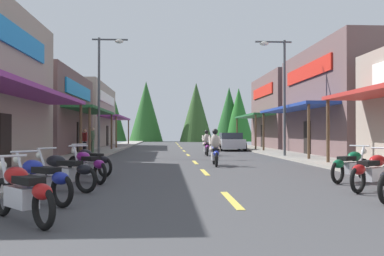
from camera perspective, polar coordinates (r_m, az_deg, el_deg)
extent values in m
cube|color=#424244|center=(28.34, -0.63, -3.55)|extent=(9.73, 83.49, 0.10)
cube|color=#9E9991|center=(28.70, -12.83, -3.28)|extent=(2.40, 83.49, 0.12)
cube|color=gray|center=(29.26, 11.33, -3.23)|extent=(2.40, 83.49, 0.12)
cube|color=#E0C64C|center=(9.22, 5.16, -9.34)|extent=(0.16, 2.40, 0.01)
cube|color=#E0C64C|center=(15.47, 1.67, -5.80)|extent=(0.16, 2.40, 0.01)
cube|color=#E0C64C|center=(20.54, 0.42, -4.52)|extent=(0.16, 2.40, 0.01)
cube|color=#E0C64C|center=(27.30, -0.52, -3.55)|extent=(0.16, 2.40, 0.01)
cube|color=#E0C64C|center=(33.34, -1.04, -3.02)|extent=(0.16, 2.40, 0.01)
cube|color=#E0C64C|center=(39.62, -1.41, -2.63)|extent=(0.16, 2.40, 0.01)
cube|color=#E0C64C|center=(45.25, -1.65, -2.38)|extent=(0.16, 2.40, 0.01)
cube|color=#E0C64C|center=(50.64, -1.83, -2.19)|extent=(0.16, 2.40, 0.01)
cube|color=#E0C64C|center=(56.01, -1.98, -2.04)|extent=(0.16, 2.40, 0.01)
cube|color=#E0C64C|center=(62.42, -2.12, -1.89)|extent=(0.16, 2.40, 0.01)
cube|color=#8C338C|center=(17.06, -20.48, 4.45)|extent=(1.80, 12.37, 0.16)
cylinder|color=brown|center=(22.64, -14.33, -0.58)|extent=(0.14, 0.14, 2.82)
cube|color=#197FCC|center=(17.66, -23.11, 11.61)|extent=(0.10, 9.62, 0.90)
cube|color=black|center=(17.28, -23.23, -1.74)|extent=(0.08, 1.10, 2.10)
cube|color=brown|center=(31.17, -21.15, 1.82)|extent=(7.22, 11.31, 5.41)
cube|color=#236033|center=(30.11, -12.94, 2.25)|extent=(1.80, 10.18, 0.16)
cylinder|color=brown|center=(25.14, -13.23, -0.58)|extent=(0.14, 0.14, 2.82)
cylinder|color=brown|center=(34.81, -10.47, -0.59)|extent=(0.14, 0.14, 2.82)
cube|color=#197FCC|center=(30.36, -14.51, 4.72)|extent=(0.10, 7.92, 0.90)
cube|color=black|center=(30.23, -14.56, -1.26)|extent=(0.08, 1.10, 2.10)
cube|color=gray|center=(44.89, -15.84, 1.51)|extent=(7.57, 13.92, 6.10)
cube|color=#8C338C|center=(44.11, -9.88, 1.34)|extent=(1.80, 12.53, 0.16)
cylinder|color=brown|center=(37.98, -9.88, -0.59)|extent=(0.14, 0.14, 2.82)
cylinder|color=brown|center=(50.05, -8.30, -0.60)|extent=(0.14, 0.14, 2.82)
cube|color=white|center=(44.32, -10.96, 3.74)|extent=(0.10, 9.75, 0.90)
cube|color=black|center=(44.19, -11.00, -1.06)|extent=(0.08, 1.10, 2.10)
cylinder|color=brown|center=(19.82, 17.35, -0.57)|extent=(0.14, 0.14, 2.82)
cube|color=brown|center=(29.05, 22.37, 3.14)|extent=(7.96, 11.58, 6.57)
cube|color=navy|center=(27.27, 13.08, 2.55)|extent=(1.80, 10.42, 0.16)
cylinder|color=brown|center=(22.24, 15.01, -0.58)|extent=(0.14, 0.14, 2.82)
cylinder|color=brown|center=(31.90, 9.33, -0.59)|extent=(0.14, 0.14, 2.82)
cube|color=red|center=(27.73, 14.75, 7.12)|extent=(0.10, 8.10, 0.90)
cube|color=black|center=(27.48, 14.81, -1.33)|extent=(0.08, 1.10, 2.10)
cube|color=brown|center=(40.39, 14.29, 2.02)|extent=(7.25, 10.54, 6.49)
cube|color=#236033|center=(39.24, 7.97, 1.58)|extent=(1.80, 9.49, 0.16)
cylinder|color=brown|center=(34.62, 8.32, -0.60)|extent=(0.14, 0.14, 2.82)
cylinder|color=brown|center=(43.56, 5.90, -0.60)|extent=(0.14, 0.14, 2.82)
cube|color=red|center=(39.55, 9.17, 4.70)|extent=(0.10, 7.38, 0.90)
cube|color=black|center=(39.39, 9.20, -1.12)|extent=(0.08, 1.10, 2.10)
cylinder|color=#474C51|center=(25.90, -12.07, 3.96)|extent=(0.14, 0.14, 6.93)
cylinder|color=#474C51|center=(26.30, -10.67, 11.30)|extent=(2.06, 0.10, 0.10)
ellipsoid|color=silver|center=(26.22, -9.50, 11.11)|extent=(0.50, 0.30, 0.24)
cylinder|color=#474C51|center=(25.01, 12.01, 3.74)|extent=(0.14, 0.14, 6.60)
cylinder|color=#474C51|center=(25.30, 10.58, 11.01)|extent=(2.06, 0.10, 0.10)
ellipsoid|color=silver|center=(25.16, 9.40, 10.84)|extent=(0.50, 0.30, 0.24)
torus|color=black|center=(10.81, 20.86, -6.33)|extent=(0.57, 0.47, 0.64)
cube|color=silver|center=(11.47, 22.63, -5.59)|extent=(0.73, 0.65, 0.32)
ellipsoid|color=#A51414|center=(11.62, 23.06, -3.94)|extent=(0.64, 0.60, 0.28)
cube|color=black|center=(11.22, 22.06, -4.27)|extent=(0.65, 0.59, 0.12)
ellipsoid|color=#A51414|center=(10.84, 20.98, -5.10)|extent=(0.49, 0.46, 0.24)
cylinder|color=silver|center=(11.88, 23.69, -2.42)|extent=(0.40, 0.50, 0.04)
torus|color=black|center=(13.96, 21.51, -5.03)|extent=(0.56, 0.48, 0.64)
torus|color=black|center=(12.63, 18.50, -5.51)|extent=(0.56, 0.48, 0.64)
cube|color=silver|center=(13.28, 20.08, -4.92)|extent=(0.72, 0.66, 0.32)
ellipsoid|color=#0C5933|center=(13.44, 20.47, -3.50)|extent=(0.64, 0.60, 0.28)
cube|color=black|center=(13.04, 19.56, -3.76)|extent=(0.64, 0.60, 0.12)
ellipsoid|color=#0C5933|center=(12.66, 18.60, -4.45)|extent=(0.49, 0.46, 0.24)
cylinder|color=silver|center=(13.82, 21.26, -3.70)|extent=(0.33, 0.28, 0.71)
cylinder|color=silver|center=(13.70, 21.03, -2.18)|extent=(0.41, 0.49, 0.04)
sphere|color=white|center=(13.95, 21.55, -2.85)|extent=(0.16, 0.16, 0.16)
torus|color=black|center=(8.09, -23.53, -8.28)|extent=(0.50, 0.55, 0.64)
torus|color=black|center=(6.73, -18.83, -9.87)|extent=(0.50, 0.55, 0.64)
cube|color=silver|center=(7.39, -21.40, -8.39)|extent=(0.67, 0.71, 0.32)
ellipsoid|color=#A51414|center=(7.53, -22.00, -5.79)|extent=(0.61, 0.63, 0.28)
cube|color=black|center=(7.13, -20.59, -6.42)|extent=(0.61, 0.64, 0.12)
ellipsoid|color=#A51414|center=(6.74, -19.01, -7.87)|extent=(0.47, 0.49, 0.24)
cylinder|color=silver|center=(7.93, -23.18, -6.03)|extent=(0.29, 0.32, 0.71)
cylinder|color=silver|center=(7.79, -22.84, -3.40)|extent=(0.48, 0.43, 0.04)
sphere|color=white|center=(8.06, -23.59, -4.51)|extent=(0.16, 0.16, 0.16)
torus|color=black|center=(9.82, -21.84, -6.92)|extent=(0.55, 0.49, 0.64)
torus|color=black|center=(8.58, -16.63, -7.86)|extent=(0.55, 0.49, 0.64)
cube|color=silver|center=(9.18, -19.41, -6.87)|extent=(0.71, 0.67, 0.32)
ellipsoid|color=navy|center=(9.32, -20.08, -4.79)|extent=(0.63, 0.61, 0.28)
cube|color=black|center=(8.94, -18.52, -5.23)|extent=(0.64, 0.60, 0.12)
ellipsoid|color=navy|center=(8.59, -16.82, -6.30)|extent=(0.49, 0.47, 0.24)
cylinder|color=silver|center=(9.68, -21.43, -5.05)|extent=(0.32, 0.29, 0.71)
cylinder|color=silver|center=(9.55, -21.05, -2.88)|extent=(0.42, 0.48, 0.04)
sphere|color=white|center=(9.80, -21.92, -3.82)|extent=(0.16, 0.16, 0.16)
torus|color=black|center=(11.51, -19.30, -5.99)|extent=(0.60, 0.42, 0.64)
torus|color=black|center=(10.46, -13.69, -6.55)|extent=(0.60, 0.42, 0.64)
cube|color=silver|center=(10.96, -16.63, -5.85)|extent=(0.74, 0.60, 0.32)
ellipsoid|color=black|center=(11.08, -17.36, -4.13)|extent=(0.64, 0.56, 0.28)
cube|color=black|center=(10.77, -15.67, -4.45)|extent=(0.66, 0.55, 0.12)
ellipsoid|color=black|center=(10.47, -13.89, -5.28)|extent=(0.50, 0.43, 0.24)
cylinder|color=silver|center=(11.39, -18.85, -4.38)|extent=(0.35, 0.24, 0.71)
cylinder|color=silver|center=(11.28, -18.43, -2.54)|extent=(0.35, 0.53, 0.04)
sphere|color=white|center=(11.49, -19.40, -3.35)|extent=(0.16, 0.16, 0.16)
torus|color=black|center=(13.39, -15.13, -5.24)|extent=(0.47, 0.56, 0.64)
torus|color=black|center=(12.07, -11.94, -5.76)|extent=(0.47, 0.56, 0.64)
cube|color=silver|center=(12.72, -13.62, -5.13)|extent=(0.65, 0.72, 0.32)
ellipsoid|color=#721972|center=(12.87, -14.03, -3.65)|extent=(0.60, 0.64, 0.28)
cube|color=black|center=(12.48, -13.08, -3.93)|extent=(0.59, 0.64, 0.12)
ellipsoid|color=#721972|center=(12.09, -12.06, -4.65)|extent=(0.46, 0.49, 0.24)
cylinder|color=silver|center=(13.25, -14.88, -3.86)|extent=(0.28, 0.33, 0.71)
cylinder|color=silver|center=(13.13, -14.64, -2.27)|extent=(0.50, 0.40, 0.04)
sphere|color=white|center=(13.38, -15.18, -2.97)|extent=(0.16, 0.16, 0.16)
torus|color=black|center=(15.14, -15.12, -4.70)|extent=(0.55, 0.49, 0.64)
torus|color=black|center=(13.99, -11.33, -5.05)|extent=(0.55, 0.49, 0.64)
cube|color=silver|center=(14.55, -13.30, -4.56)|extent=(0.72, 0.67, 0.32)
ellipsoid|color=black|center=(14.69, -13.80, -3.27)|extent=(0.63, 0.61, 0.28)
cube|color=black|center=(14.34, -12.66, -3.49)|extent=(0.64, 0.60, 0.12)
ellipsoid|color=black|center=(14.01, -11.46, -4.10)|extent=(0.49, 0.47, 0.24)
cylinder|color=silver|center=(15.02, -14.81, -3.47)|extent=(0.32, 0.29, 0.71)
cylinder|color=silver|center=(14.91, -14.52, -2.07)|extent=(0.42, 0.48, 0.04)
sphere|color=white|center=(15.13, -15.19, -2.69)|extent=(0.16, 0.16, 0.16)
torus|color=black|center=(19.30, 2.86, -3.83)|extent=(0.13, 0.64, 0.64)
torus|color=black|center=(17.80, 3.20, -4.11)|extent=(0.13, 0.64, 0.64)
cube|color=silver|center=(18.55, 3.02, -3.72)|extent=(0.31, 0.71, 0.32)
ellipsoid|color=navy|center=(18.73, 2.98, -2.71)|extent=(0.34, 0.57, 0.28)
cube|color=black|center=(18.28, 3.08, -2.88)|extent=(0.30, 0.61, 0.12)
ellipsoid|color=navy|center=(17.84, 3.18, -3.36)|extent=(0.26, 0.45, 0.24)
cylinder|color=silver|center=(19.15, 2.89, -2.87)|extent=(0.07, 0.37, 0.71)
cylinder|color=silver|center=(19.02, 2.91, -1.77)|extent=(0.60, 0.06, 0.04)
sphere|color=white|center=(19.30, 2.85, -2.26)|extent=(0.16, 0.16, 0.16)
ellipsoid|color=#B2A599|center=(18.37, 3.05, -1.72)|extent=(0.39, 0.39, 0.64)
sphere|color=black|center=(18.42, 3.04, -0.47)|extent=(0.24, 0.24, 0.24)
cylinder|color=#B2A599|center=(18.54, 2.52, -2.79)|extent=(0.16, 0.43, 0.24)
cylinder|color=#B2A599|center=(18.66, 2.35, -1.70)|extent=(0.12, 0.51, 0.40)
cylinder|color=#B2A599|center=(18.56, 3.51, -2.79)|extent=(0.16, 0.43, 0.24)
cylinder|color=#B2A599|center=(18.69, 3.62, -1.70)|extent=(0.12, 0.51, 0.40)
torus|color=black|center=(27.48, 1.81, -2.87)|extent=(0.12, 0.64, 0.64)
torus|color=black|center=(25.98, 2.01, -3.00)|extent=(0.12, 0.64, 0.64)
cube|color=silver|center=(26.73, 1.91, -2.77)|extent=(0.30, 0.71, 0.32)
ellipsoid|color=#721972|center=(26.92, 1.88, -2.07)|extent=(0.34, 0.57, 0.28)
cube|color=black|center=(26.47, 1.94, -2.18)|extent=(0.30, 0.61, 0.12)
ellipsoid|color=#721972|center=(26.02, 2.01, -2.49)|extent=(0.25, 0.45, 0.24)
cylinder|color=silver|center=(27.34, 1.83, -2.19)|extent=(0.07, 0.37, 0.71)
cylinder|color=silver|center=(27.21, 1.84, -1.42)|extent=(0.60, 0.06, 0.04)
sphere|color=white|center=(27.49, 1.81, -1.77)|extent=(0.16, 0.16, 0.16)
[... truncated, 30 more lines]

